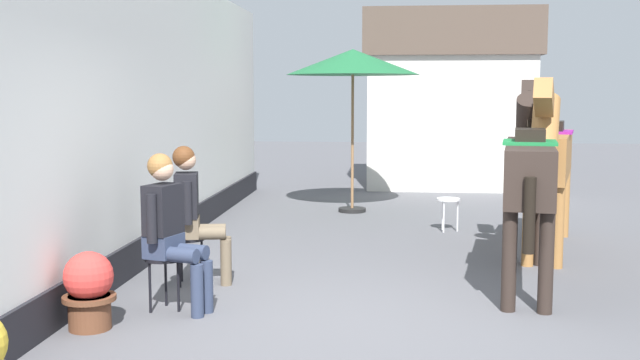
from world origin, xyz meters
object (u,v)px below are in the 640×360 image
(saddled_horse_far, at_px, (549,156))
(cafe_parasol, at_px, (353,63))
(seated_visitor_far, at_px, (193,208))
(saddled_horse_near, at_px, (529,169))
(seated_visitor_near, at_px, (170,224))
(flower_planter_middle, at_px, (89,289))
(spare_stool_white, at_px, (448,202))

(saddled_horse_far, bearing_deg, cafe_parasol, 130.76)
(seated_visitor_far, relative_size, saddled_horse_near, 0.47)
(seated_visitor_near, bearing_deg, saddled_horse_far, 37.41)
(seated_visitor_far, distance_m, cafe_parasol, 5.25)
(seated_visitor_far, xyz_separation_m, flower_planter_middle, (-0.47, -1.53, -0.44))
(saddled_horse_far, xyz_separation_m, flower_planter_middle, (-4.28, -3.46, -0.82))
(saddled_horse_near, height_order, saddled_horse_far, same)
(saddled_horse_far, xyz_separation_m, cafe_parasol, (-2.50, 2.90, 1.20))
(saddled_horse_far, relative_size, flower_planter_middle, 4.60)
(seated_visitor_near, height_order, spare_stool_white, seated_visitor_near)
(seated_visitor_far, bearing_deg, saddled_horse_near, 6.68)
(flower_planter_middle, relative_size, cafe_parasol, 0.25)
(seated_visitor_far, relative_size, saddled_horse_far, 0.47)
(seated_visitor_far, height_order, spare_stool_white, seated_visitor_far)
(seated_visitor_near, height_order, saddled_horse_near, saddled_horse_near)
(seated_visitor_near, distance_m, cafe_parasol, 6.13)
(flower_planter_middle, xyz_separation_m, cafe_parasol, (1.78, 6.36, 2.03))
(seated_visitor_near, xyz_separation_m, spare_stool_white, (2.68, 4.18, -0.38))
(saddled_horse_far, height_order, cafe_parasol, cafe_parasol)
(saddled_horse_far, xyz_separation_m, spare_stool_white, (-1.09, 1.29, -0.76))
(seated_visitor_far, distance_m, flower_planter_middle, 1.66)
(seated_visitor_far, bearing_deg, flower_planter_middle, -106.97)
(seated_visitor_near, height_order, cafe_parasol, cafe_parasol)
(flower_planter_middle, bearing_deg, spare_stool_white, 56.13)
(flower_planter_middle, bearing_deg, saddled_horse_far, 38.98)
(seated_visitor_far, bearing_deg, saddled_horse_far, 26.89)
(spare_stool_white, bearing_deg, cafe_parasol, 131.28)
(seated_visitor_far, xyz_separation_m, spare_stool_white, (2.72, 3.22, -0.38))
(seated_visitor_far, bearing_deg, seated_visitor_near, -87.55)
(flower_planter_middle, height_order, spare_stool_white, flower_planter_middle)
(saddled_horse_far, bearing_deg, saddled_horse_near, -107.92)
(saddled_horse_near, height_order, cafe_parasol, cafe_parasol)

